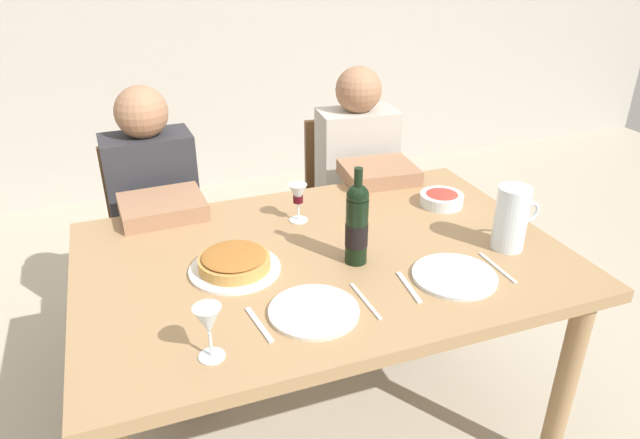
{
  "coord_description": "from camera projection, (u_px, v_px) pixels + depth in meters",
  "views": [
    {
      "loc": [
        -0.55,
        -1.45,
        1.67
      ],
      "look_at": [
        -0.0,
        0.02,
        0.87
      ],
      "focal_mm": 32.1,
      "sensor_mm": 36.0,
      "label": 1
    }
  ],
  "objects": [
    {
      "name": "ground_plane",
      "position": [
        323.0,
        429.0,
        2.14
      ],
      "size": [
        8.0,
        8.0,
        0.0
      ],
      "primitive_type": "plane",
      "color": "#B2A893"
    },
    {
      "name": "chair_left",
      "position": [
        156.0,
        231.0,
        2.49
      ],
      "size": [
        0.42,
        0.42,
        0.87
      ],
      "rotation": [
        0.0,
        0.0,
        3.18
      ],
      "color": "brown",
      "rests_on": "ground"
    },
    {
      "name": "dinner_plate_left_setting",
      "position": [
        454.0,
        276.0,
        1.67
      ],
      "size": [
        0.25,
        0.25,
        0.01
      ],
      "primitive_type": "cylinder",
      "color": "silver",
      "rests_on": "dining_table"
    },
    {
      "name": "wine_bottle",
      "position": [
        357.0,
        224.0,
        1.7
      ],
      "size": [
        0.07,
        0.07,
        0.31
      ],
      "color": "black",
      "rests_on": "dining_table"
    },
    {
      "name": "wine_glass_right_diner",
      "position": [
        298.0,
        196.0,
        1.96
      ],
      "size": [
        0.06,
        0.06,
        0.14
      ],
      "color": "silver",
      "rests_on": "dining_table"
    },
    {
      "name": "knife_left_setting",
      "position": [
        497.0,
        268.0,
        1.72
      ],
      "size": [
        0.01,
        0.18,
        0.0
      ],
      "primitive_type": "cube",
      "rotation": [
        0.0,
        0.0,
        1.56
      ],
      "color": "silver",
      "rests_on": "dining_table"
    },
    {
      "name": "wine_glass_left_diner",
      "position": [
        208.0,
        322.0,
        1.31
      ],
      "size": [
        0.07,
        0.07,
        0.14
      ],
      "color": "silver",
      "rests_on": "dining_table"
    },
    {
      "name": "spoon_right_setting",
      "position": [
        259.0,
        324.0,
        1.47
      ],
      "size": [
        0.04,
        0.16,
        0.0
      ],
      "primitive_type": "cube",
      "rotation": [
        0.0,
        0.0,
        1.71
      ],
      "color": "silver",
      "rests_on": "dining_table"
    },
    {
      "name": "salad_bowl",
      "position": [
        442.0,
        198.0,
        2.11
      ],
      "size": [
        0.16,
        0.16,
        0.05
      ],
      "color": "silver",
      "rests_on": "dining_table"
    },
    {
      "name": "baked_tart",
      "position": [
        234.0,
        262.0,
        1.69
      ],
      "size": [
        0.27,
        0.27,
        0.06
      ],
      "color": "white",
      "rests_on": "dining_table"
    },
    {
      "name": "chair_right",
      "position": [
        346.0,
        198.0,
        2.8
      ],
      "size": [
        0.44,
        0.44,
        0.87
      ],
      "rotation": [
        0.0,
        0.0,
        3.05
      ],
      "color": "brown",
      "rests_on": "ground"
    },
    {
      "name": "diner_right",
      "position": [
        364.0,
        195.0,
        2.54
      ],
      "size": [
        0.37,
        0.53,
        1.16
      ],
      "rotation": [
        0.0,
        0.0,
        3.05
      ],
      "color": "#B7B2A8",
      "rests_on": "ground"
    },
    {
      "name": "dinner_plate_right_setting",
      "position": [
        314.0,
        311.0,
        1.51
      ],
      "size": [
        0.24,
        0.24,
        0.01
      ],
      "primitive_type": "cylinder",
      "color": "silver",
      "rests_on": "dining_table"
    },
    {
      "name": "fork_left_setting",
      "position": [
        409.0,
        287.0,
        1.62
      ],
      "size": [
        0.03,
        0.16,
        0.0
      ],
      "primitive_type": "cube",
      "rotation": [
        0.0,
        0.0,
        1.47
      ],
      "color": "silver",
      "rests_on": "dining_table"
    },
    {
      "name": "knife_right_setting",
      "position": [
        365.0,
        301.0,
        1.56
      ],
      "size": [
        0.02,
        0.18,
        0.0
      ],
      "primitive_type": "cube",
      "rotation": [
        0.0,
        0.0,
        1.6
      ],
      "color": "silver",
      "rests_on": "dining_table"
    },
    {
      "name": "dining_table",
      "position": [
        323.0,
        279.0,
        1.84
      ],
      "size": [
        1.5,
        1.0,
        0.76
      ],
      "color": "#9E7A51",
      "rests_on": "ground"
    },
    {
      "name": "diner_left",
      "position": [
        161.0,
        230.0,
        2.25
      ],
      "size": [
        0.35,
        0.51,
        1.16
      ],
      "rotation": [
        0.0,
        0.0,
        3.18
      ],
      "color": "#2D2D33",
      "rests_on": "ground"
    },
    {
      "name": "water_pitcher",
      "position": [
        511.0,
        222.0,
        1.79
      ],
      "size": [
        0.16,
        0.1,
        0.21
      ],
      "color": "silver",
      "rests_on": "dining_table"
    }
  ]
}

